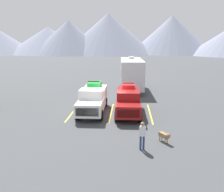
# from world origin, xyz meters

# --- Properties ---
(ground_plane) EXTENTS (240.00, 240.00, 0.00)m
(ground_plane) POSITION_xyz_m (0.00, 0.00, 0.00)
(ground_plane) COLOR #3F4244
(pickup_truck_a) EXTENTS (2.15, 5.69, 2.53)m
(pickup_truck_a) POSITION_xyz_m (-1.55, 0.59, 1.16)
(pickup_truck_a) COLOR white
(pickup_truck_a) RESTS_ON ground
(pickup_truck_b) EXTENTS (2.08, 5.53, 2.46)m
(pickup_truck_b) POSITION_xyz_m (1.43, 0.41, 1.12)
(pickup_truck_b) COLOR maroon
(pickup_truck_b) RESTS_ON ground
(lot_stripe_a) EXTENTS (0.12, 5.50, 0.01)m
(lot_stripe_a) POSITION_xyz_m (-3.26, 0.53, 0.00)
(lot_stripe_a) COLOR gold
(lot_stripe_a) RESTS_ON ground
(lot_stripe_b) EXTENTS (0.12, 5.50, 0.01)m
(lot_stripe_b) POSITION_xyz_m (0.00, 0.53, 0.00)
(lot_stripe_b) COLOR gold
(lot_stripe_b) RESTS_ON ground
(lot_stripe_c) EXTENTS (0.12, 5.50, 0.01)m
(lot_stripe_c) POSITION_xyz_m (3.26, 0.53, 0.00)
(lot_stripe_c) COLOR gold
(lot_stripe_c) RESTS_ON ground
(camper_trailer_a) EXTENTS (2.81, 8.26, 4.01)m
(camper_trailer_a) POSITION_xyz_m (1.75, 9.65, 2.11)
(camper_trailer_a) COLOR silver
(camper_trailer_a) RESTS_ON ground
(person_a) EXTENTS (0.36, 0.22, 1.64)m
(person_a) POSITION_xyz_m (2.25, -6.40, 0.94)
(person_a) COLOR navy
(person_a) RESTS_ON ground
(dog) EXTENTS (0.65, 0.85, 0.68)m
(dog) POSITION_xyz_m (3.66, -5.35, 0.45)
(dog) COLOR olive
(dog) RESTS_ON ground
(mountain_ridge) EXTENTS (143.75, 46.21, 17.08)m
(mountain_ridge) POSITION_xyz_m (2.63, 84.13, 7.23)
(mountain_ridge) COLOR gray
(mountain_ridge) RESTS_ON ground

